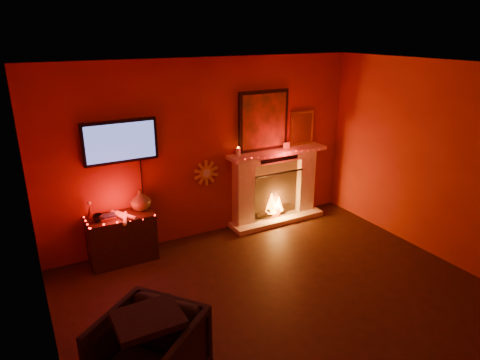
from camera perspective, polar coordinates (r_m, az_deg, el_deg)
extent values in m
plane|color=black|center=(5.10, 8.57, -17.72)|extent=(5.00, 5.00, 0.00)
plane|color=silver|center=(4.09, 10.52, 14.03)|extent=(5.00, 5.00, 0.00)
plane|color=maroon|center=(6.45, -4.27, 4.02)|extent=(5.00, 0.00, 5.00)
plane|color=maroon|center=(3.60, -24.49, -10.92)|extent=(0.00, 5.00, 5.00)
plane|color=maroon|center=(6.22, 27.97, 1.13)|extent=(0.00, 5.00, 5.00)
cube|color=#F6E2CF|center=(7.27, 4.95, -5.18)|extent=(1.65, 0.40, 0.08)
cube|color=#F6E2CF|center=(6.85, 0.47, -2.01)|extent=(0.30, 0.22, 0.95)
cube|color=#F6E2CF|center=(7.47, 8.52, -0.37)|extent=(0.30, 0.22, 0.95)
cube|color=#F6E2CF|center=(6.97, 4.79, 3.04)|extent=(1.50, 0.22, 0.14)
cube|color=#F6E2CF|center=(6.89, 5.09, 3.71)|extent=(1.72, 0.34, 0.06)
cube|color=#8C6751|center=(7.19, 4.41, -1.01)|extent=(0.90, 0.10, 0.95)
cube|color=black|center=(7.08, 5.18, -2.10)|extent=(0.90, 0.02, 0.78)
cylinder|color=black|center=(7.22, 4.05, -4.45)|extent=(0.55, 0.09, 0.09)
cylinder|color=black|center=(7.31, 5.16, -3.68)|extent=(0.51, 0.18, 0.08)
cone|color=orange|center=(7.16, 4.22, -3.03)|extent=(0.20, 0.20, 0.34)
cone|color=orange|center=(7.26, 5.16, -3.07)|extent=(0.16, 0.16, 0.26)
sphere|color=#FF3F07|center=(7.27, 4.72, -4.15)|extent=(0.18, 0.18, 0.18)
cube|color=black|center=(6.78, 3.16, 7.88)|extent=(0.88, 0.05, 0.95)
cube|color=#D1461B|center=(6.75, 3.28, 7.84)|extent=(0.78, 0.01, 0.85)
cube|color=gold|center=(7.24, 8.20, 6.89)|extent=(0.46, 0.04, 0.56)
cube|color=olive|center=(7.22, 8.30, 6.85)|extent=(0.38, 0.01, 0.48)
cylinder|color=white|center=(6.56, -0.24, 3.78)|extent=(0.07, 0.07, 0.12)
cube|color=beige|center=(6.99, 6.21, 4.59)|extent=(0.12, 0.01, 0.10)
cube|color=black|center=(5.93, -15.67, 4.95)|extent=(1.00, 0.06, 0.58)
cube|color=#4E64C9|center=(5.90, -15.60, 4.89)|extent=(0.92, 0.01, 0.50)
cylinder|color=black|center=(6.18, -12.95, -0.25)|extent=(0.02, 0.02, 0.66)
cylinder|color=gold|center=(6.52, -4.52, 0.95)|extent=(0.20, 0.03, 0.20)
cylinder|color=beige|center=(6.51, -4.47, 0.92)|extent=(0.13, 0.01, 0.13)
cube|color=black|center=(6.18, -15.47, -7.49)|extent=(0.89, 0.44, 0.68)
imported|color=brown|center=(6.10, -13.15, -2.60)|extent=(0.28, 0.28, 0.30)
imported|color=black|center=(5.92, -18.44, -4.84)|extent=(0.13, 0.13, 0.10)
cylinder|color=beige|center=(5.99, -15.83, -4.58)|extent=(0.15, 0.38, 0.05)
cylinder|color=beige|center=(5.88, -15.07, -4.98)|extent=(0.16, 0.38, 0.05)
cylinder|color=beige|center=(5.97, -14.97, -4.55)|extent=(0.22, 0.36, 0.05)
cube|color=maroon|center=(5.98, -17.18, -4.86)|extent=(0.20, 0.14, 0.03)
cube|color=#1E3448|center=(5.98, -17.14, -4.56)|extent=(0.17, 0.12, 0.02)
imported|color=black|center=(4.11, -11.95, -21.84)|extent=(1.16, 1.16, 0.76)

